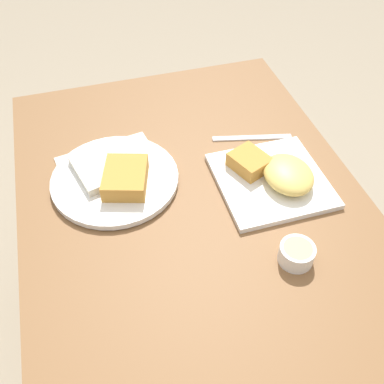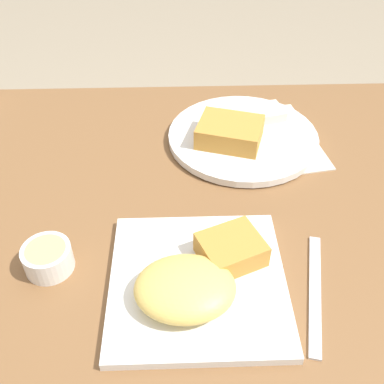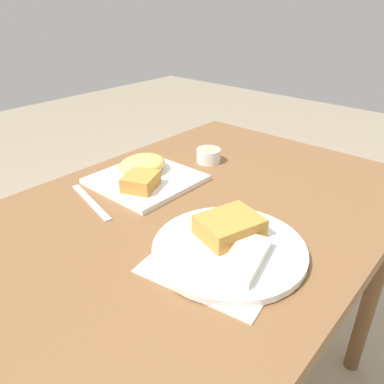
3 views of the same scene
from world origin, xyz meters
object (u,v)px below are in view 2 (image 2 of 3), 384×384
object	(u,v)px
plate_oval_far	(241,134)
butter_knife	(315,292)
sauce_ramekin	(48,258)
plate_square_near	(198,280)

from	to	relation	value
plate_oval_far	butter_knife	distance (m)	0.37
plate_oval_far	sauce_ramekin	distance (m)	0.44
butter_knife	sauce_ramekin	bearing A→B (deg)	94.67
butter_knife	plate_square_near	bearing A→B (deg)	99.45
plate_oval_far	butter_knife	size ratio (longest dim) A/B	1.45
plate_square_near	plate_oval_far	bearing A→B (deg)	74.28
sauce_ramekin	butter_knife	size ratio (longest dim) A/B	0.35
plate_square_near	sauce_ramekin	xyz separation A→B (m)	(-0.21, 0.05, -0.00)
plate_square_near	plate_oval_far	xyz separation A→B (m)	(0.10, 0.35, -0.00)
sauce_ramekin	butter_knife	distance (m)	0.38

